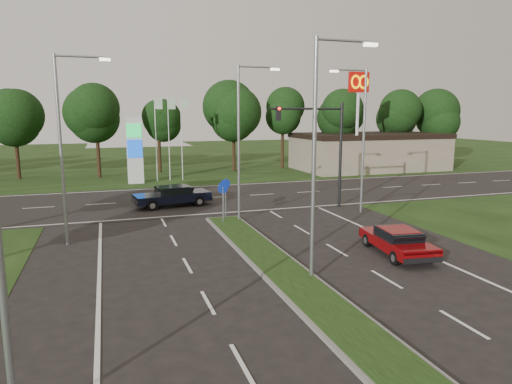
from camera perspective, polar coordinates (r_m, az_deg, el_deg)
name	(u,v)px	position (r m, az deg, el deg)	size (l,w,h in m)	color
ground	(382,361)	(12.97, 15.51, -19.66)	(160.00, 160.00, 0.00)	black
verge_far	(155,160)	(64.91, -12.48, 3.99)	(160.00, 50.00, 0.02)	black
cross_road	(199,199)	(34.49, -7.11, -0.81)	(160.00, 12.00, 0.02)	black
median_kerb	(315,299)	(16.05, 7.39, -13.17)	(2.00, 26.00, 0.12)	slate
commercial_building	(369,152)	(53.68, 13.91, 4.91)	(16.00, 9.00, 4.00)	gray
streetlight_median_near	(319,147)	(17.07, 7.89, 5.59)	(2.53, 0.22, 9.00)	gray
streetlight_median_far	(242,135)	(26.40, -1.76, 7.13)	(2.53, 0.22, 9.00)	gray
streetlight_left_near	(4,181)	(9.53, -28.97, 1.20)	(2.53, 0.22, 9.00)	gray
streetlight_left_far	(65,140)	(23.38, -22.80, 6.04)	(2.53, 0.22, 9.00)	gray
streetlight_right_far	(361,133)	(29.58, 12.99, 7.17)	(2.53, 0.22, 9.00)	gray
traffic_signal	(323,139)	(30.57, 8.41, 6.59)	(5.10, 0.42, 7.00)	black
median_signs	(224,192)	(26.89, -4.01, -0.06)	(1.16, 1.76, 2.38)	gray
gas_pylon	(137,148)	(42.53, -14.64, 5.29)	(5.80, 1.26, 8.00)	silver
mcdonalds_sign	(358,97)	(48.01, 12.67, 11.57)	(2.20, 0.47, 10.40)	silver
treeline_far	(169,108)	(49.66, -10.82, 10.23)	(6.00, 6.00, 9.90)	black
red_sedan	(397,241)	(21.64, 17.26, -5.82)	(2.34, 4.55, 1.20)	maroon
navy_sedan	(173,195)	(31.81, -10.39, -0.43)	(5.28, 2.72, 1.39)	black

